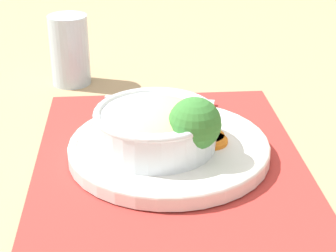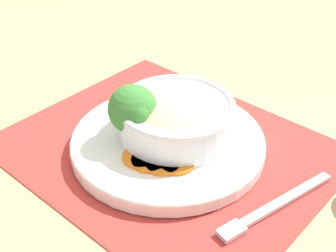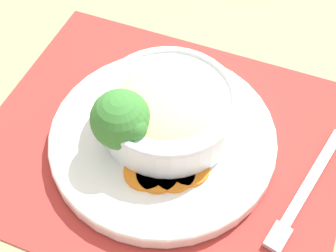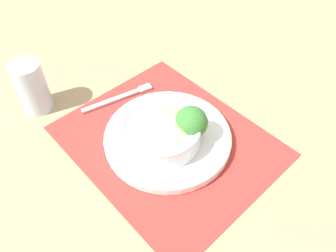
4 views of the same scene
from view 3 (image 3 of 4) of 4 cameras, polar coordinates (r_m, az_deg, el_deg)
The scene contains 10 objects.
ground_plane at distance 0.58m, azimuth -0.64°, elevation -2.20°, with size 4.00×4.00×0.00m, color tan.
placemat at distance 0.58m, azimuth -0.64°, elevation -2.09°, with size 0.45×0.38×0.00m.
plate at distance 0.57m, azimuth -0.65°, elevation -1.33°, with size 0.28×0.28×0.02m.
bowl at distance 0.55m, azimuth 0.39°, elevation 2.18°, with size 0.17×0.17×0.06m.
broccoli_floret at distance 0.52m, azimuth -5.72°, elevation 0.74°, with size 0.07×0.07×0.08m.
carrot_slice_near at distance 0.54m, azimuth -3.19°, elevation -5.43°, with size 0.05×0.05×0.01m.
carrot_slice_middle at distance 0.53m, azimuth -1.27°, elevation -5.88°, with size 0.05×0.05×0.01m.
carrot_slice_far at distance 0.54m, azimuth 0.74°, elevation -5.75°, with size 0.05×0.05×0.01m.
carrot_slice_extra at distance 0.54m, azimuth 2.57°, elevation -5.08°, with size 0.05×0.05×0.01m.
fork at distance 0.56m, azimuth 15.83°, elevation -8.56°, with size 0.06×0.18×0.01m.
Camera 3 is at (-0.12, 0.31, 0.48)m, focal length 50.00 mm.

